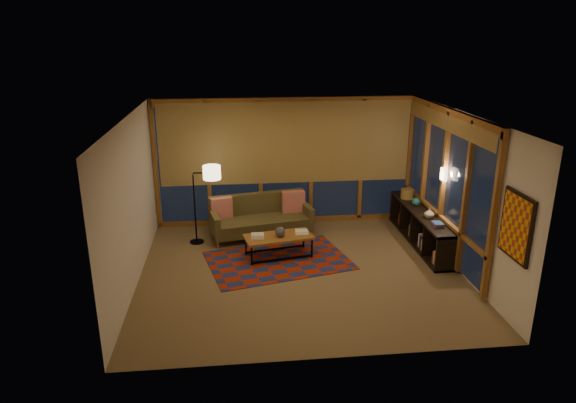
{
  "coord_description": "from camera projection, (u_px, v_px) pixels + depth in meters",
  "views": [
    {
      "loc": [
        -1.09,
        -8.0,
        4.0
      ],
      "look_at": [
        -0.14,
        0.7,
        1.06
      ],
      "focal_mm": 32.0,
      "sensor_mm": 36.0,
      "label": 1
    }
  ],
  "objects": [
    {
      "name": "coffee_table",
      "position": [
        279.0,
        246.0,
        9.45
      ],
      "size": [
        1.32,
        0.79,
        0.41
      ],
      "primitive_type": null,
      "rotation": [
        0.0,
        0.0,
        0.19
      ],
      "color": "#9A6229",
      "rests_on": "floor"
    },
    {
      "name": "pillow_left",
      "position": [
        221.0,
        208.0,
        10.22
      ],
      "size": [
        0.45,
        0.25,
        0.43
      ],
      "primitive_type": null,
      "rotation": [
        0.0,
        0.0,
        0.27
      ],
      "color": "red",
      "rests_on": "sofa"
    },
    {
      "name": "ceiling",
      "position": [
        302.0,
        116.0,
        8.06
      ],
      "size": [
        5.5,
        5.0,
        0.01
      ],
      "primitive_type": "cube",
      "color": "white",
      "rests_on": "walls"
    },
    {
      "name": "window_wall_back",
      "position": [
        286.0,
        162.0,
        10.78
      ],
      "size": [
        5.3,
        0.16,
        2.6
      ],
      "primitive_type": null,
      "color": "#9A6229",
      "rests_on": "walls"
    },
    {
      "name": "window_wall_right",
      "position": [
        443.0,
        183.0,
        9.33
      ],
      "size": [
        0.16,
        3.7,
        2.6
      ],
      "primitive_type": null,
      "color": "#9A6229",
      "rests_on": "walls"
    },
    {
      "name": "walls",
      "position": [
        301.0,
        198.0,
        8.49
      ],
      "size": [
        5.51,
        5.01,
        2.7
      ],
      "color": "white",
      "rests_on": "floor"
    },
    {
      "name": "wall_art",
      "position": [
        516.0,
        226.0,
        6.99
      ],
      "size": [
        0.06,
        0.74,
        0.94
      ],
      "primitive_type": null,
      "color": "red",
      "rests_on": "walls"
    },
    {
      "name": "book_stack_b",
      "position": [
        302.0,
        232.0,
        9.5
      ],
      "size": [
        0.27,
        0.22,
        0.05
      ],
      "primitive_type": null,
      "rotation": [
        0.0,
        0.0,
        -0.02
      ],
      "color": "#F6EECE",
      "rests_on": "coffee_table"
    },
    {
      "name": "book_stack_a",
      "position": [
        258.0,
        236.0,
        9.28
      ],
      "size": [
        0.26,
        0.21,
        0.07
      ],
      "primitive_type": null,
      "rotation": [
        0.0,
        0.0,
        -0.04
      ],
      "color": "#F6EECE",
      "rests_on": "coffee_table"
    },
    {
      "name": "wall_sconce",
      "position": [
        444.0,
        174.0,
        9.12
      ],
      "size": [
        0.12,
        0.18,
        0.22
      ],
      "primitive_type": null,
      "color": "#FFE6B3",
      "rests_on": "walls"
    },
    {
      "name": "shelf_book_stack",
      "position": [
        438.0,
        225.0,
        9.14
      ],
      "size": [
        0.21,
        0.25,
        0.06
      ],
      "primitive_type": null,
      "rotation": [
        0.0,
        0.0,
        0.31
      ],
      "color": "#F6EECE",
      "rests_on": "bookshelf"
    },
    {
      "name": "ceramic_pot",
      "position": [
        280.0,
        232.0,
        9.33
      ],
      "size": [
        0.2,
        0.2,
        0.19
      ],
      "primitive_type": "sphere",
      "rotation": [
        0.0,
        0.0,
        0.05
      ],
      "color": "black",
      "rests_on": "coffee_table"
    },
    {
      "name": "basket",
      "position": [
        407.0,
        194.0,
        10.65
      ],
      "size": [
        0.28,
        0.28,
        0.2
      ],
      "primitive_type": "cylinder",
      "rotation": [
        0.0,
        0.0,
        -0.08
      ],
      "color": "olive",
      "rests_on": "bookshelf"
    },
    {
      "name": "teal_bowl",
      "position": [
        416.0,
        202.0,
        10.2
      ],
      "size": [
        0.19,
        0.19,
        0.17
      ],
      "primitive_type": "sphere",
      "rotation": [
        0.0,
        0.0,
        -0.14
      ],
      "color": "#21605E",
      "rests_on": "bookshelf"
    },
    {
      "name": "floor",
      "position": [
        301.0,
        272.0,
        8.92
      ],
      "size": [
        5.5,
        5.0,
        0.01
      ],
      "primitive_type": "cube",
      "color": "olive",
      "rests_on": "ground"
    },
    {
      "name": "pillow_right",
      "position": [
        293.0,
        201.0,
        10.57
      ],
      "size": [
        0.48,
        0.19,
        0.47
      ],
      "primitive_type": null,
      "rotation": [
        0.0,
        0.0,
        0.07
      ],
      "color": "red",
      "rests_on": "sofa"
    },
    {
      "name": "vase",
      "position": [
        429.0,
        213.0,
        9.52
      ],
      "size": [
        0.2,
        0.2,
        0.19
      ],
      "primitive_type": "imported",
      "rotation": [
        0.0,
        0.0,
        0.08
      ],
      "color": "tan",
      "rests_on": "bookshelf"
    },
    {
      "name": "area_rug",
      "position": [
        278.0,
        260.0,
        9.34
      ],
      "size": [
        2.8,
        2.19,
        0.01
      ],
      "primitive_type": "cube",
      "rotation": [
        0.0,
        0.0,
        0.24
      ],
      "color": "#9A210A",
      "rests_on": "floor"
    },
    {
      "name": "bookshelf",
      "position": [
        420.0,
        227.0,
        10.01
      ],
      "size": [
        0.4,
        2.65,
        0.66
      ],
      "primitive_type": null,
      "color": "black",
      "rests_on": "floor"
    },
    {
      "name": "sofa",
      "position": [
        261.0,
        217.0,
        10.32
      ],
      "size": [
        2.11,
        1.18,
        0.82
      ],
      "primitive_type": null,
      "rotation": [
        0.0,
        0.0,
        0.2
      ],
      "color": "brown",
      "rests_on": "floor"
    },
    {
      "name": "floor_lamp",
      "position": [
        195.0,
        205.0,
        9.91
      ],
      "size": [
        0.53,
        0.36,
        1.56
      ],
      "primitive_type": null,
      "rotation": [
        0.0,
        0.0,
        0.04
      ],
      "color": "black",
      "rests_on": "floor"
    }
  ]
}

